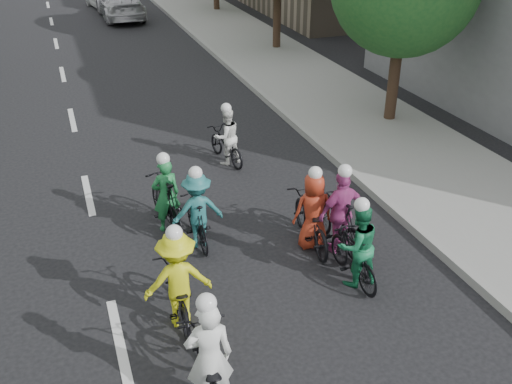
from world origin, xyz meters
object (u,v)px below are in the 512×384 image
cyclist_0 (208,368)px  follow_car_lead (120,4)px  cyclist_1 (356,251)px  cyclist_2 (178,286)px  cyclist_5 (166,200)px  cyclist_6 (226,142)px  cyclist_7 (197,214)px  cyclist_4 (311,218)px  cyclist_3 (340,218)px

cyclist_0 → follow_car_lead: 26.21m
cyclist_1 → cyclist_2: cyclist_2 is taller
cyclist_0 → cyclist_5: (0.41, 4.62, 0.02)m
cyclist_0 → cyclist_6: size_ratio=1.15×
cyclist_0 → cyclist_7: (0.85, 3.83, 0.04)m
cyclist_5 → follow_car_lead: cyclist_5 is taller
cyclist_0 → cyclist_1: 3.56m
cyclist_4 → follow_car_lead: size_ratio=0.38×
cyclist_2 → cyclist_3: bearing=-160.7°
cyclist_6 → cyclist_7: size_ratio=1.02×
cyclist_1 → cyclist_4: 1.35m
cyclist_2 → cyclist_4: (2.89, 1.30, -0.07)m
cyclist_6 → cyclist_7: cyclist_7 is taller
cyclist_7 → follow_car_lead: 22.32m
cyclist_1 → cyclist_4: cyclist_4 is taller
cyclist_7 → cyclist_1: bearing=137.6°
cyclist_4 → cyclist_7: cyclist_4 is taller
cyclist_2 → cyclist_5: cyclist_2 is taller
cyclist_4 → cyclist_6: bearing=-78.0°
cyclist_1 → cyclist_4: bearing=-82.1°
cyclist_2 → cyclist_7: size_ratio=1.07×
cyclist_5 → cyclist_6: bearing=-135.4°
cyclist_0 → cyclist_1: (3.11, 1.72, 0.03)m
cyclist_3 → cyclist_4: 0.54m
cyclist_3 → cyclist_6: bearing=-87.3°
cyclist_2 → cyclist_3: (3.32, 0.99, 0.01)m
cyclist_5 → cyclist_6: cyclist_5 is taller
cyclist_4 → cyclist_7: bearing=-14.5°
cyclist_0 → cyclist_7: cyclist_0 is taller
cyclist_4 → follow_car_lead: (-0.35, 23.03, 0.15)m
cyclist_1 → cyclist_5: size_ratio=0.89×
cyclist_3 → cyclist_4: size_ratio=0.95×
cyclist_0 → cyclist_7: bearing=-96.3°
cyclist_0 → cyclist_4: size_ratio=1.01×
cyclist_4 → follow_car_lead: bearing=-82.9°
cyclist_1 → cyclist_7: size_ratio=1.01×
cyclist_1 → cyclist_6: (-0.64, 5.47, -0.08)m
cyclist_5 → cyclist_6: size_ratio=1.12×
cyclist_1 → cyclist_5: (-2.70, 2.90, -0.02)m
cyclist_4 → cyclist_3: bearing=150.4°
cyclist_1 → cyclist_0: bearing=27.4°
cyclist_3 → cyclist_7: cyclist_3 is taller
cyclist_0 → cyclist_2: 1.75m
cyclist_1 → cyclist_4: (-0.22, 1.33, -0.04)m
cyclist_3 → cyclist_5: cyclist_3 is taller
cyclist_3 → follow_car_lead: (-0.79, 23.34, 0.07)m
follow_car_lead → cyclist_1: bearing=90.4°
cyclist_0 → cyclist_5: size_ratio=1.03×
cyclist_2 → follow_car_lead: (2.54, 24.34, 0.08)m
cyclist_2 → follow_car_lead: bearing=-93.2°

